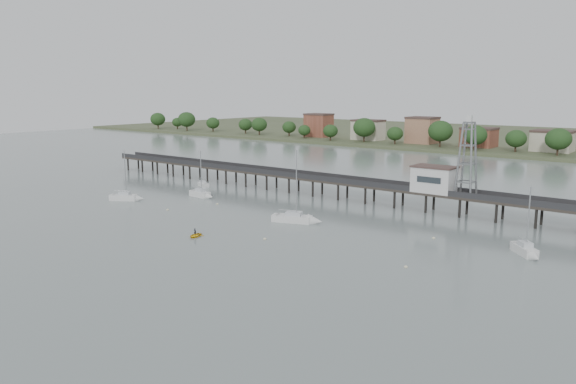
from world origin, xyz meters
name	(u,v)px	position (x,y,z in m)	size (l,w,h in m)	color
ground_plane	(100,258)	(0.00, 0.00, 0.00)	(500.00, 500.00, 0.00)	gray
pier	(330,181)	(0.00, 60.00, 3.79)	(150.00, 5.00, 5.50)	#2D2823
pier_building	(434,179)	(25.00, 60.00, 6.67)	(8.40, 5.40, 5.30)	silver
lattice_tower	(467,159)	(31.50, 60.00, 11.10)	(3.20, 3.20, 15.50)	slate
sailboat_b	(203,195)	(-22.45, 41.71, 0.65)	(6.72, 2.28, 11.11)	silver
sailboat_c	(301,219)	(9.98, 35.86, 0.64)	(8.94, 5.40, 14.19)	silver
sailboat_a	(129,198)	(-32.72, 29.06, 0.65)	(7.02, 5.48, 11.71)	silver
sailboat_e	(528,252)	(48.98, 39.59, 0.66)	(5.79, 6.01, 10.86)	silver
white_tender	(203,185)	(-33.33, 51.98, 0.49)	(4.38, 3.16, 1.57)	silver
yellow_dinghy	(195,237)	(1.97, 16.89, 0.00)	(2.12, 0.61, 2.96)	yellow
dinghy_occupant	(195,237)	(1.97, 16.89, 0.00)	(0.44, 1.20, 0.29)	black
mooring_buoys	(251,222)	(2.54, 30.16, 0.08)	(73.66, 18.30, 0.39)	beige
far_shore	(542,139)	(0.36, 239.58, 0.95)	(500.00, 170.00, 10.40)	#475133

